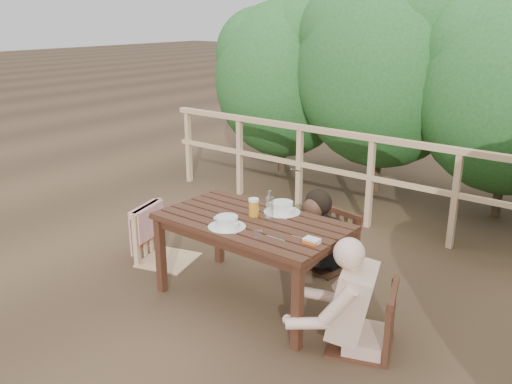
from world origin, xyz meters
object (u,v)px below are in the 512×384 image
Objects in this scene: soup_far at (282,208)px; beer_glass at (254,208)px; diner_right at (371,261)px; bottle at (270,206)px; woman at (329,206)px; table at (252,261)px; tumbler at (257,235)px; chair_far at (327,218)px; soup_near at (227,222)px; chair_left at (166,212)px; butter_tub at (312,242)px; chair_right at (364,288)px.

beer_glass is (-0.12, -0.21, 0.03)m from soup_far.
diner_right is 0.94m from bottle.
soup_far is at bearing 95.33° from woman.
soup_far reaches higher than table.
soup_far is 3.85× the size of tumbler.
chair_far reaches higher than soup_near.
beer_glass is at bearing 88.57° from woman.
bottle is at bearing -81.42° from chair_far.
soup_far is 0.58m from tumbler.
woman is 1.21m from tumbler.
table is 1.07m from chair_left.
woman reaches higher than butter_tub.
chair_far reaches higher than beer_glass.
chair_left is at bearing -112.61° from chair_right.
chair_right is (2.07, -0.11, -0.04)m from chair_left.
soup_near is 1.82× the size of beer_glass.
chair_far is at bearing -71.71° from chair_left.
table is 0.48m from bottle.
soup_near is 3.71× the size of tumbler.
woman is 1.32m from diner_right.
soup_near is at bearing -123.17° from chair_left.
soup_near is 0.36m from bottle.
table is 0.92m from chair_far.
beer_glass is at bearing -178.38° from bottle.
tumbler is (0.30, -0.34, -0.04)m from beer_glass.
chair_left is 1.46m from chair_far.
chair_far is at bearing 100.48° from woman.
bottle reaches higher than chair_right.
chair_far is at bearing 84.68° from soup_far.
tumbler is (1.32, -0.34, 0.23)m from chair_left.
woman is at bearing -157.72° from chair_right.
soup_near is at bearing -93.25° from beer_glass.
chair_left reaches higher than soup_near.
butter_tub is (0.35, 0.18, -0.01)m from tumbler.
table is at bearing 133.98° from tumbler.
diner_right reaches higher than chair_far.
bottle is (0.15, 0.00, 0.05)m from beer_glass.
table is at bearing 170.22° from butter_tub.
chair_right is 3.54× the size of bottle.
tumbler is at bearing -72.06° from soup_far.
soup_far is at bearing 107.94° from tumbler.
beer_glass is (1.02, 0.00, 0.27)m from chair_left.
soup_near is at bearing -99.44° from chair_right.
soup_far is at bearing -95.93° from chair_left.
chair_left is 3.30× the size of soup_far.
chair_right is 3.02× the size of soup_far.
chair_far is 1.21m from tumbler.
butter_tub is at bearing 125.11° from woman.
bottle is 0.53m from butter_tub.
soup_near is (-1.09, -0.19, 0.07)m from diner_right.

